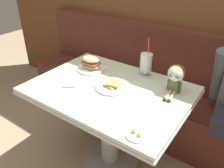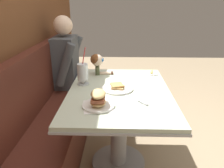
% 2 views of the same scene
% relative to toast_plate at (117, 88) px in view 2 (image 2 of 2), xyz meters
% --- Properties ---
extents(ground_plane, '(8.00, 8.00, 0.00)m').
position_rel_toast_plate_xyz_m(ground_plane, '(-0.02, -0.20, -0.75)').
color(ground_plane, '#998466').
extents(wood_panel_wall, '(4.40, 0.08, 2.40)m').
position_rel_toast_plate_xyz_m(wood_panel_wall, '(-0.02, 0.85, 0.45)').
color(wood_panel_wall, brown).
rests_on(wood_panel_wall, ground).
extents(booth_bench, '(2.60, 0.48, 1.00)m').
position_rel_toast_plate_xyz_m(booth_bench, '(-0.02, 0.61, -0.42)').
color(booth_bench, '#512319').
rests_on(booth_bench, ground).
extents(diner_table, '(1.11, 0.81, 0.74)m').
position_rel_toast_plate_xyz_m(diner_table, '(-0.02, -0.02, -0.21)').
color(diner_table, beige).
rests_on(diner_table, ground).
extents(toast_plate, '(0.25, 0.25, 0.04)m').
position_rel_toast_plate_xyz_m(toast_plate, '(0.00, 0.00, 0.00)').
color(toast_plate, white).
rests_on(toast_plate, diner_table).
extents(milkshake_glass, '(0.10, 0.10, 0.31)m').
position_rel_toast_plate_xyz_m(milkshake_glass, '(0.10, 0.29, 0.09)').
color(milkshake_glass, silver).
rests_on(milkshake_glass, diner_table).
extents(sandwich_plate, '(0.23, 0.23, 0.12)m').
position_rel_toast_plate_xyz_m(sandwich_plate, '(-0.30, 0.13, 0.03)').
color(sandwich_plate, white).
rests_on(sandwich_plate, diner_table).
extents(butter_saucer, '(0.12, 0.12, 0.04)m').
position_rel_toast_plate_xyz_m(butter_saucer, '(0.39, -0.33, -0.00)').
color(butter_saucer, white).
rests_on(butter_saucer, diner_table).
extents(butter_knife, '(0.19, 0.16, 0.01)m').
position_rel_toast_plate_xyz_m(butter_knife, '(-0.23, -0.16, -0.01)').
color(butter_knife, silver).
rests_on(butter_knife, diner_table).
extents(seated_doll, '(0.12, 0.22, 0.20)m').
position_rel_toast_plate_xyz_m(seated_doll, '(0.37, 0.19, 0.12)').
color(seated_doll, '#5B6642').
rests_on(seated_doll, diner_table).
extents(diner_patron, '(0.55, 0.48, 0.81)m').
position_rel_toast_plate_xyz_m(diner_patron, '(0.81, 0.57, -0.01)').
color(diner_patron, '#4C5156').
rests_on(diner_patron, booth_bench).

